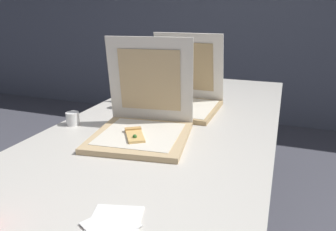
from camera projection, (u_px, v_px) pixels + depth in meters
The scene contains 8 objects.
wall_back at pixel (244, 3), 3.37m from camera, with size 10.00×0.10×2.60m, color slate.
table at pixel (175, 127), 1.55m from camera, with size 0.95×2.00×0.73m.
pizza_box_front at pixel (143, 123), 1.30m from camera, with size 0.42×0.43×0.39m.
pizza_box_middle at pixel (182, 98), 1.66m from camera, with size 0.38×0.38×0.39m.
cup_white_mid at pixel (120, 103), 1.68m from camera, with size 0.06×0.06×0.06m, color white.
cup_white_near_left at pixel (73, 118), 1.44m from camera, with size 0.06×0.06×0.06m, color white.
cup_white_far at pixel (154, 91), 1.91m from camera, with size 0.06×0.06×0.06m, color white.
napkin_pile at pixel (113, 222), 0.77m from camera, with size 0.15×0.17×0.01m.
Camera 1 is at (0.47, -0.83, 1.23)m, focal length 33.90 mm.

